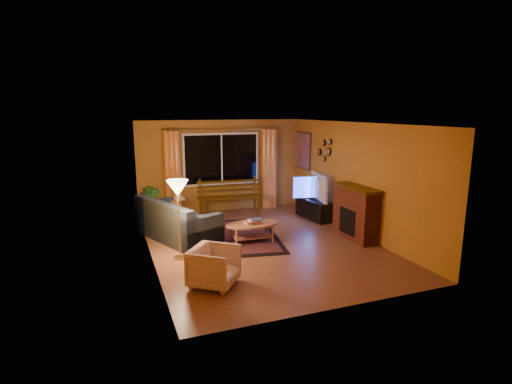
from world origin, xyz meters
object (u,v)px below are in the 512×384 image
object	(u,v)px
bench	(230,206)
tv_console	(314,209)
sofa	(177,219)
coffee_table	(252,233)
armchair	(214,265)
floor_lamp	(179,220)

from	to	relation	value
bench	tv_console	xyz separation A→B (m)	(1.96, -1.04, -0.00)
tv_console	sofa	bearing A→B (deg)	-178.01
coffee_table	tv_console	distance (m)	2.47
armchair	coffee_table	xyz separation A→B (m)	(1.30, 1.80, -0.15)
tv_console	coffee_table	bearing A→B (deg)	-154.84
sofa	tv_console	world-z (taller)	sofa
bench	tv_console	distance (m)	2.22
sofa	floor_lamp	xyz separation A→B (m)	(-0.17, -1.23, 0.32)
armchair	tv_console	xyz separation A→B (m)	(3.45, 3.01, -0.11)
armchair	floor_lamp	xyz separation A→B (m)	(-0.30, 1.38, 0.40)
bench	armchair	distance (m)	4.31
coffee_table	tv_console	size ratio (longest dim) A/B	0.96
armchair	tv_console	size ratio (longest dim) A/B	0.59
bench	armchair	world-z (taller)	armchair
bench	floor_lamp	distance (m)	3.25
bench	floor_lamp	world-z (taller)	floor_lamp
coffee_table	bench	bearing A→B (deg)	85.16
bench	coffee_table	world-z (taller)	bench
tv_console	floor_lamp	bearing A→B (deg)	-160.85
sofa	armchair	bearing A→B (deg)	-109.61
floor_lamp	tv_console	distance (m)	4.12
floor_lamp	armchair	bearing A→B (deg)	-77.62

